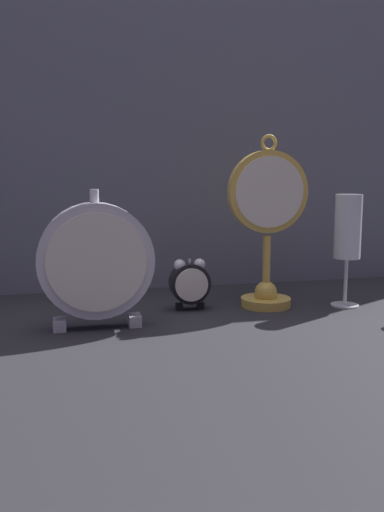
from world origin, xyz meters
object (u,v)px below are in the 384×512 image
Objects in this scene: alarm_clock_twin_bell at (190,282)px; mantel_clock_silver at (96,262)px; pocket_watch_on_stand at (267,226)px; champagne_flute at (348,234)px.

alarm_clock_twin_bell is 0.20m from mantel_clock_silver.
pocket_watch_on_stand is 0.15m from champagne_flute.
mantel_clock_silver is 1.07× the size of champagne_flute.
pocket_watch_on_stand is 0.17m from alarm_clock_twin_bell.
mantel_clock_silver reaches higher than alarm_clock_twin_bell.
pocket_watch_on_stand is at bearing -3.23° from alarm_clock_twin_bell.
pocket_watch_on_stand is 3.37× the size of alarm_clock_twin_bell.
mantel_clock_silver reaches higher than champagne_flute.
champagne_flute is (0.45, 0.05, 0.03)m from mantel_clock_silver.
champagne_flute is (0.14, -0.03, -0.01)m from pocket_watch_on_stand.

